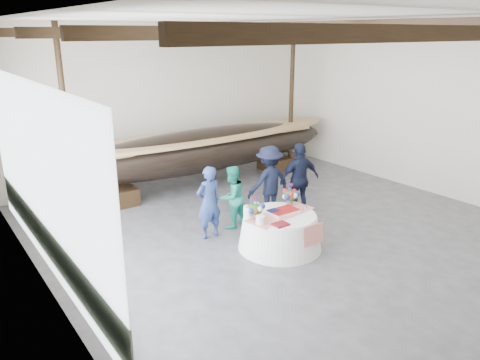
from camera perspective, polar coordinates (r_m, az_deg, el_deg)
floor at (r=10.25m, az=7.76°, el=-7.14°), size 10.00×12.00×0.01m
wall_back at (r=14.39m, az=-8.64°, el=9.39°), size 10.00×0.02×4.50m
wall_left at (r=7.13m, az=-22.12°, el=-0.12°), size 0.02×12.00×4.50m
wall_right at (r=13.45m, az=24.04°, el=7.51°), size 0.02×12.00×4.50m
ceiling at (r=9.32m, az=8.96°, el=18.88°), size 10.00×12.00×0.01m
pavilion_structure at (r=9.89m, az=5.57°, el=16.03°), size 9.80×11.76×4.50m
open_bay at (r=8.20m, az=-23.18°, el=-1.15°), size 0.03×7.00×3.20m
longboat_display at (r=13.39m, az=-4.30°, el=3.72°), size 8.82×1.76×1.65m
banquet_table at (r=9.66m, az=4.89°, el=-6.24°), size 1.71×1.71×0.74m
tabletop_items at (r=9.53m, az=4.11°, el=-3.18°), size 1.65×1.02×0.40m
guest_woman_blue at (r=9.98m, az=-3.82°, el=-2.74°), size 0.59×0.39×1.60m
guest_woman_teal at (r=10.51m, az=-1.02°, el=-2.09°), size 0.81×0.70×1.43m
guest_man_left at (r=11.07m, az=3.58°, el=-0.24°), size 1.18×0.73×1.75m
guest_man_right at (r=11.28m, az=7.27°, el=0.09°), size 1.11×0.62×1.78m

